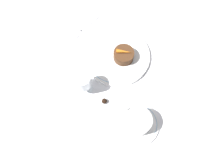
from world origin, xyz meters
TOP-DOWN VIEW (x-y plane):
  - ground_plane at (0.00, 0.00)m, footprint 3.00×3.00m
  - dinner_plate at (0.00, -0.04)m, footprint 0.26×0.26m
  - saucer at (-0.24, 0.11)m, footprint 0.16×0.16m
  - coffee_cup at (-0.24, 0.11)m, footprint 0.12×0.09m
  - spoon at (-0.19, 0.10)m, footprint 0.09×0.10m
  - wine_glass at (-0.01, 0.14)m, footprint 0.06×0.06m
  - fork at (0.19, -0.04)m, footprint 0.02×0.18m
  - dessert_cake at (-0.03, -0.05)m, footprint 0.08×0.08m
  - carrot_garnish at (-0.03, -0.05)m, footprint 0.06×0.05m
  - chocolate_truffle at (-0.10, 0.13)m, footprint 0.02×0.02m

SIDE VIEW (x-z plane):
  - ground_plane at x=0.00m, z-range 0.00..0.00m
  - fork at x=0.19m, z-range 0.00..0.01m
  - saucer at x=-0.24m, z-range 0.00..0.01m
  - dinner_plate at x=0.00m, z-range 0.00..0.02m
  - chocolate_truffle at x=-0.10m, z-range 0.00..0.02m
  - spoon at x=-0.19m, z-range 0.01..0.01m
  - dessert_cake at x=-0.03m, z-range 0.01..0.05m
  - coffee_cup at x=-0.24m, z-range 0.01..0.07m
  - carrot_garnish at x=-0.03m, z-range 0.05..0.07m
  - wine_glass at x=-0.01m, z-range 0.02..0.12m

